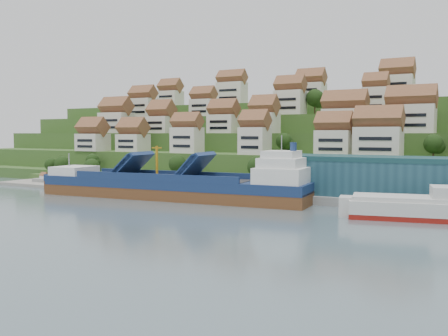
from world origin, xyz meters
The scene contains 11 objects.
ground centered at (0.00, 0.00, 0.00)m, with size 300.00×300.00×0.00m, color slate.
quay centered at (20.00, 15.00, 1.10)m, with size 180.00×14.00×2.20m, color gray.
pebble_beach centered at (-58.00, 12.00, 0.50)m, with size 45.00×20.00×1.00m, color gray.
hillside centered at (0.00, 103.55, 10.66)m, with size 260.00×128.00×31.00m.
hillside_village centered at (1.97, 60.00, 24.24)m, with size 156.61×63.27×29.64m.
hillside_trees centered at (-8.46, 43.17, 16.03)m, with size 140.66×62.32×31.52m.
warehouse centered at (52.00, 17.00, 7.20)m, with size 60.00×15.00×10.00m, color #214959.
flagpole centered at (18.11, 10.00, 6.88)m, with size 1.28×0.16×8.00m.
beach_huts centered at (-60.00, 10.75, 2.10)m, with size 14.40×3.70×2.20m.
cargo_ship centered at (-3.74, 0.77, 3.29)m, with size 78.59×18.86×17.26m.
second_ship centered at (58.40, -0.73, 2.32)m, with size 27.94×15.04×7.68m.
Camera 1 is at (73.24, -110.97, 18.00)m, focal length 40.00 mm.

